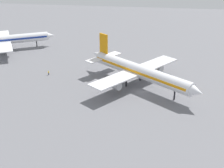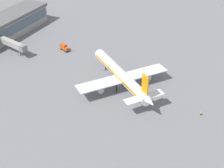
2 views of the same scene
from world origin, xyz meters
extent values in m
plane|color=slate|center=(0.00, 0.00, 0.00)|extent=(288.00, 288.00, 0.00)
cylinder|color=white|center=(5.07, 0.39, 5.54)|extent=(29.53, 35.90, 4.62)
cone|color=white|center=(-8.73, -17.22, 5.54)|extent=(6.30, 6.34, 4.39)
cone|color=white|center=(18.87, 18.01, 6.24)|extent=(6.47, 6.82, 3.69)
cube|color=orange|center=(5.07, 0.39, 5.89)|extent=(28.56, 34.64, 0.83)
cube|color=white|center=(6.36, 2.05, 5.08)|extent=(35.55, 29.88, 0.42)
cylinder|color=#A5A8AD|center=(15.15, -4.84, 3.46)|extent=(5.37, 5.86, 2.54)
cylinder|color=#A5A8AD|center=(-2.43, 8.93, 3.46)|extent=(5.37, 5.86, 2.54)
cube|color=white|center=(16.72, 15.27, 6.00)|extent=(14.88, 12.80, 0.33)
cube|color=orange|center=(16.72, 15.27, 11.55)|extent=(2.88, 3.48, 7.39)
cylinder|color=black|center=(-3.99, -11.18, 1.62)|extent=(0.55, 0.55, 3.23)
cylinder|color=black|center=(10.05, 0.76, 1.62)|extent=(0.55, 0.55, 3.23)
cylinder|color=black|center=(4.23, 5.32, 1.62)|extent=(0.55, 0.55, 3.23)
cylinder|color=white|center=(37.76, 63.43, 4.83)|extent=(20.11, 34.49, 4.03)
cone|color=white|center=(46.57, 46.02, 4.83)|extent=(5.23, 5.32, 3.83)
cube|color=navy|center=(37.76, 63.43, 5.13)|extent=(19.53, 33.22, 0.72)
cube|color=white|center=(36.94, 65.06, 4.43)|extent=(33.68, 20.92, 0.36)
cylinder|color=#A5A8AD|center=(45.63, 69.46, 3.02)|extent=(4.12, 5.25, 2.21)
cylinder|color=#A5A8AD|center=(28.25, 60.67, 3.02)|extent=(4.12, 5.25, 2.21)
cylinder|color=black|center=(43.55, 52.00, 1.41)|extent=(0.48, 0.48, 2.82)
cylinder|color=black|center=(39.32, 67.50, 1.41)|extent=(0.48, 0.48, 2.82)
cylinder|color=black|center=(33.57, 64.59, 1.41)|extent=(0.48, 0.48, 2.82)
cylinder|color=#1E2338|center=(10.62, 35.73, 0.42)|extent=(0.39, 0.39, 0.85)
cylinder|color=yellow|center=(10.62, 35.73, 1.15)|extent=(0.47, 0.47, 0.60)
sphere|color=tan|center=(10.62, 35.73, 1.56)|extent=(0.22, 0.22, 0.22)
cylinder|color=yellow|center=(10.38, 35.66, 1.15)|extent=(0.10, 0.10, 0.54)
cylinder|color=yellow|center=(10.85, 35.79, 1.15)|extent=(0.10, 0.10, 0.54)
camera|label=1|loc=(-102.06, -3.91, 49.34)|focal=53.11mm
camera|label=2|loc=(110.38, 46.35, 74.83)|focal=51.63mm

